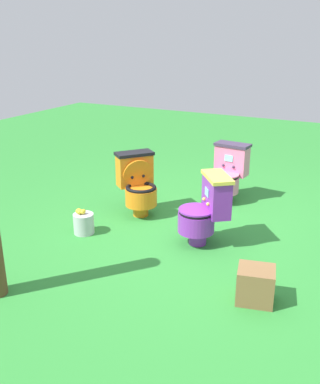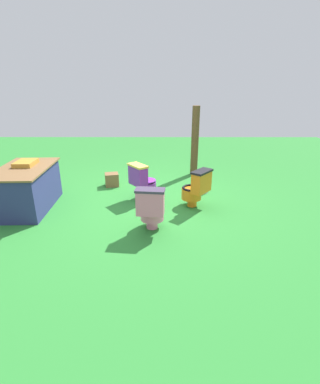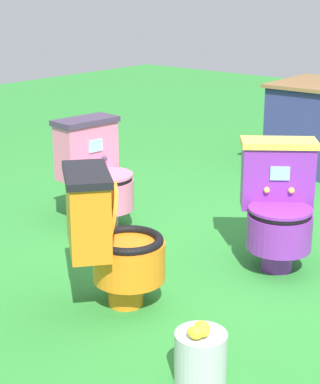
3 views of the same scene
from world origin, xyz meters
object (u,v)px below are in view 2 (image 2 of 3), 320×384
at_px(toilet_purple, 143,181).
at_px(wooden_post, 195,141).
at_px(vendor_table, 27,188).
at_px(toilet_orange, 196,188).
at_px(small_crate, 112,180).
at_px(toilet_pink, 151,208).
at_px(lemon_bucket, 203,187).

relative_size(toilet_purple, wooden_post, 0.43).
distance_m(toilet_purple, vendor_table, 2.13).
relative_size(toilet_orange, small_crate, 2.50).
height_order(toilet_purple, toilet_pink, same).
bearing_deg(lemon_bucket, small_crate, 78.62).
bearing_deg(toilet_purple, toilet_orange, 31.75).
distance_m(vendor_table, small_crate, 1.81).
distance_m(toilet_pink, lemon_bucket, 1.96).
distance_m(toilet_orange, vendor_table, 3.08).
xyz_separation_m(toilet_purple, wooden_post, (1.65, -1.18, 0.47)).
bearing_deg(lemon_bucket, vendor_table, 103.55).
bearing_deg(toilet_purple, toilet_pink, -28.29).
height_order(toilet_purple, wooden_post, wooden_post).
distance_m(toilet_orange, small_crate, 2.10).
bearing_deg(vendor_table, lemon_bucket, -76.45).
height_order(toilet_purple, vendor_table, vendor_table).
bearing_deg(toilet_orange, small_crate, 95.51).
bearing_deg(toilet_pink, lemon_bucket, 63.63).
relative_size(toilet_orange, vendor_table, 0.49).
relative_size(vendor_table, lemon_bucket, 5.40).
relative_size(toilet_purple, toilet_pink, 1.00).
distance_m(toilet_purple, toilet_pink, 1.29).
bearing_deg(small_crate, vendor_table, 131.87).
bearing_deg(lemon_bucket, wooden_post, 2.54).
height_order(toilet_purple, toilet_orange, same).
relative_size(vendor_table, wooden_post, 0.89).
bearing_deg(small_crate, toilet_purple, -135.97).
relative_size(vendor_table, small_crate, 5.13).
xyz_separation_m(toilet_purple, toilet_orange, (-0.38, -0.99, 0.00)).
distance_m(vendor_table, wooden_post, 3.90).
distance_m(toilet_pink, wooden_post, 3.11).
height_order(small_crate, lemon_bucket, small_crate).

